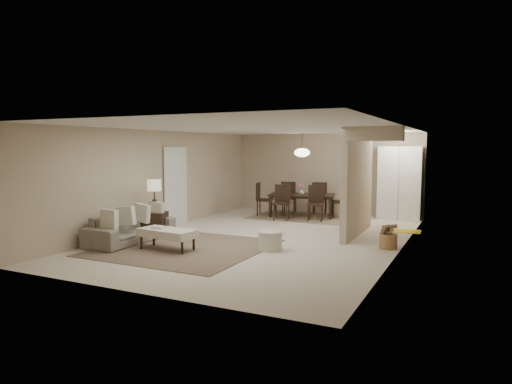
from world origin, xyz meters
The scene contains 22 objects.
floor centered at (0.00, 0.00, 0.00)m, with size 9.00×9.00×0.00m, color beige.
ceiling centered at (0.00, 0.00, 2.50)m, with size 9.00×9.00×0.00m, color white.
back_wall centered at (0.00, 4.50, 1.25)m, with size 6.00×6.00×0.00m, color tan.
left_wall centered at (-3.00, 0.00, 1.25)m, with size 9.00×9.00×0.00m, color tan.
right_wall centered at (3.00, 0.00, 1.25)m, with size 9.00×9.00×0.00m, color tan.
partition centered at (1.80, 1.25, 1.25)m, with size 0.15×2.50×2.50m, color tan.
doorway centered at (-2.97, 0.60, 1.02)m, with size 0.04×0.90×2.04m, color black.
pantry_cabinet centered at (2.35, 4.15, 1.05)m, with size 1.20×0.55×2.10m, color white.
flush_light centered at (2.30, 3.20, 2.46)m, with size 0.44×0.44×0.05m, color white.
living_rug centered at (-1.05, -1.78, 0.01)m, with size 3.20×3.20×0.01m, color brown.
sofa centered at (-2.45, -1.78, 0.31)m, with size 0.84×2.16×0.63m, color slate.
ottoman_bench centered at (-1.25, -2.08, 0.34)m, with size 1.25×0.67×0.43m.
side_table centered at (-2.40, -1.01, 0.28)m, with size 0.51×0.51×0.57m, color black.
table_lamp centered at (-2.40, -1.01, 1.13)m, with size 0.32×0.32×0.76m.
round_pouf centered at (0.63, -1.19, 0.19)m, with size 0.49×0.49×0.38m, color beige.
wicker_basket centered at (2.75, 0.00, 0.15)m, with size 0.36×0.36×0.31m, color olive.
dining_rug centered at (-0.34, 3.29, 0.01)m, with size 2.80×2.10×0.01m, color #866F53.
dining_table centered at (-0.34, 3.29, 0.34)m, with size 1.92×1.07×0.68m, color black.
dining_chairs centered at (-0.34, 3.29, 0.50)m, with size 2.74×2.22×1.01m.
vase centered at (-0.34, 3.29, 0.76)m, with size 0.15×0.15×0.16m, color white.
yellow_mat centered at (2.70, 2.18, 0.01)m, with size 0.92×0.56×0.01m, color yellow.
pendant_light centered at (-0.34, 3.29, 1.92)m, with size 0.46×0.46×0.71m.
Camera 1 is at (4.32, -9.46, 2.07)m, focal length 32.00 mm.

